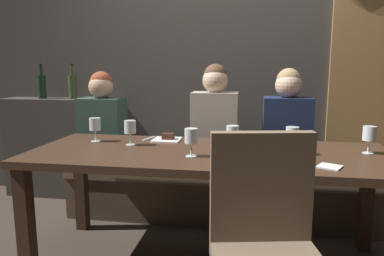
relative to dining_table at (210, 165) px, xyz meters
The scene contains 19 objects.
back_wall_tiled 1.49m from the dining_table, 90.00° to the left, with size 6.00×0.12×3.00m, color #423D38.
back_counter 1.87m from the dining_table, 146.14° to the left, with size 1.10×0.28×0.95m, color #38342F.
dining_table is the anchor object (origin of this frame).
banquette_bench 0.82m from the dining_table, 90.00° to the left, with size 2.50×0.44×0.45m.
chair_near_side 0.79m from the dining_table, 66.47° to the right, with size 0.52×0.52×0.98m.
diner_redhead 1.21m from the dining_table, 144.99° to the left, with size 0.36×0.24×0.76m.
diner_bearded 0.70m from the dining_table, 93.15° to the left, with size 0.36×0.24×0.82m.
diner_far_end 0.87m from the dining_table, 52.47° to the left, with size 0.36×0.24×0.79m.
wine_bottle_dark_red 2.05m from the dining_table, 149.21° to the left, with size 0.08×0.08×0.33m.
wine_bottle_pale_label 1.81m from the dining_table, 143.63° to the left, with size 0.08×0.08×0.33m.
wine_glass_end_right 0.24m from the dining_table, ahead, with size 0.08×0.08×0.16m.
wine_glass_near_right 0.85m from the dining_table, 168.42° to the left, with size 0.08×0.08×0.16m.
wine_glass_near_left 0.96m from the dining_table, ahead, with size 0.08×0.08×0.16m.
wine_glass_center_front 0.52m from the dining_table, ahead, with size 0.08×0.08×0.16m.
wine_glass_far_left 0.27m from the dining_table, 122.34° to the right, with size 0.08×0.08×0.16m.
wine_glass_far_right 0.58m from the dining_table, behind, with size 0.08×0.08×0.16m.
dessert_plate 0.44m from the dining_table, 139.89° to the left, with size 0.19×0.19×0.05m.
fork_on_table 0.57m from the dining_table, 146.65° to the left, with size 0.02×0.17×0.01m, color silver.
folded_napkin 0.70m from the dining_table, 21.38° to the right, with size 0.11×0.10×0.01m, color silver.
Camera 1 is at (0.24, -2.12, 1.25)m, focal length 33.64 mm.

